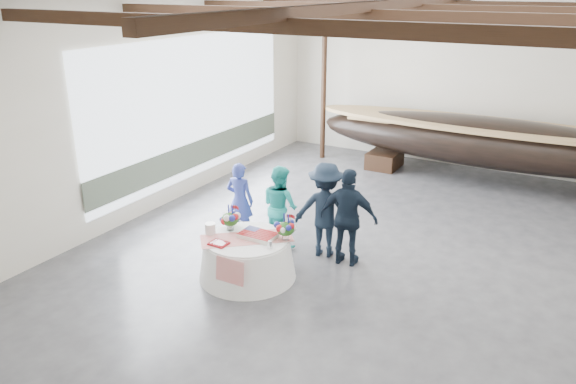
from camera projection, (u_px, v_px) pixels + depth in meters
The scene contains 13 objects.
floor at pixel (376, 248), 10.61m from camera, with size 10.00×12.00×0.01m, color #3D3D42.
wall_back at pixel (464, 83), 14.72m from camera, with size 10.00×0.02×4.50m, color silver.
wall_front at pixel (143, 280), 4.93m from camera, with size 10.00×0.02×4.50m, color silver.
wall_left at pixel (165, 104), 12.13m from camera, with size 0.02×12.00×4.50m, color silver.
pavilion_structure at pixel (406, 25), 9.88m from camera, with size 9.80×11.76×4.50m.
open_bay at pixel (196, 114), 13.07m from camera, with size 0.03×7.00×3.20m.
longboat_display at pixel (490, 142), 13.66m from camera, with size 8.88×1.78×1.66m.
banquet_table at pixel (247, 257), 9.47m from camera, with size 1.65×1.65×0.71m.
tabletop_items at pixel (252, 227), 9.42m from camera, with size 1.51×1.41×0.40m.
guest_woman_blue at pixel (240, 200), 10.83m from camera, with size 0.55×0.36×1.52m, color navy.
guest_woman_teal at pixel (280, 206), 10.51m from camera, with size 0.76×0.59×1.57m, color #21ABA3.
guest_man_left at pixel (325, 210), 10.07m from camera, with size 1.14×0.65×1.76m, color black.
guest_man_right at pixel (348, 218), 9.73m from camera, with size 1.03×0.43×1.76m, color black.
Camera 1 is at (3.25, -9.16, 4.70)m, focal length 35.00 mm.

